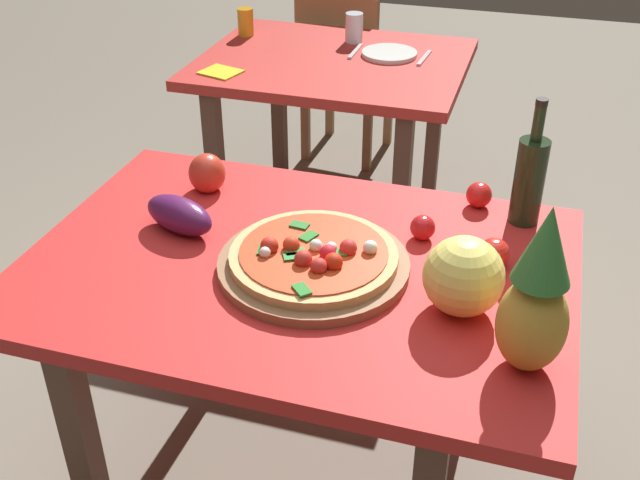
{
  "coord_description": "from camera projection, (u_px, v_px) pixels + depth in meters",
  "views": [
    {
      "loc": [
        0.48,
        -1.4,
        1.74
      ],
      "look_at": [
        0.04,
        0.03,
        0.79
      ],
      "focal_mm": 42.8,
      "sensor_mm": 36.0,
      "label": 1
    }
  ],
  "objects": [
    {
      "name": "drinking_glass_juice",
      "position": [
        246.0,
        22.0,
        3.22
      ],
      "size": [
        0.07,
        0.07,
        0.11
      ],
      "primitive_type": "cylinder",
      "color": "gold",
      "rests_on": "background_table"
    },
    {
      "name": "tomato_near_board",
      "position": [
        494.0,
        253.0,
        1.74
      ],
      "size": [
        0.07,
        0.07,
        0.07
      ],
      "primitive_type": "sphere",
      "color": "red",
      "rests_on": "display_table"
    },
    {
      "name": "pizza_board",
      "position": [
        314.0,
        265.0,
        1.75
      ],
      "size": [
        0.44,
        0.44,
        0.02
      ],
      "primitive_type": "cylinder",
      "color": "#8C6041",
      "rests_on": "display_table"
    },
    {
      "name": "melon",
      "position": [
        463.0,
        276.0,
        1.58
      ],
      "size": [
        0.17,
        0.17,
        0.17
      ],
      "primitive_type": "sphere",
      "color": "#ECDF68",
      "rests_on": "display_table"
    },
    {
      "name": "knife_utensil",
      "position": [
        424.0,
        58.0,
        2.99
      ],
      "size": [
        0.03,
        0.18,
        0.01
      ],
      "primitive_type": "cube",
      "rotation": [
        0.0,
        0.0,
        -0.08
      ],
      "color": "silver",
      "rests_on": "background_table"
    },
    {
      "name": "drinking_glass_water",
      "position": [
        354.0,
        28.0,
        3.14
      ],
      "size": [
        0.07,
        0.07,
        0.12
      ],
      "primitive_type": "cylinder",
      "color": "silver",
      "rests_on": "background_table"
    },
    {
      "name": "dinner_plate",
      "position": [
        389.0,
        54.0,
        3.02
      ],
      "size": [
        0.22,
        0.22,
        0.02
      ],
      "primitive_type": "cylinder",
      "color": "white",
      "rests_on": "background_table"
    },
    {
      "name": "dining_chair",
      "position": [
        344.0,
        66.0,
        3.69
      ],
      "size": [
        0.44,
        0.44,
        0.85
      ],
      "rotation": [
        0.0,
        0.0,
        3.05
      ],
      "color": "#8C6041",
      "rests_on": "ground_plane"
    },
    {
      "name": "tomato_by_bottle",
      "position": [
        423.0,
        227.0,
        1.85
      ],
      "size": [
        0.06,
        0.06,
        0.06
      ],
      "primitive_type": "sphere",
      "color": "red",
      "rests_on": "display_table"
    },
    {
      "name": "wine_bottle",
      "position": [
        529.0,
        178.0,
        1.87
      ],
      "size": [
        0.08,
        0.08,
        0.33
      ],
      "color": "black",
      "rests_on": "display_table"
    },
    {
      "name": "eggplant",
      "position": [
        179.0,
        215.0,
        1.87
      ],
      "size": [
        0.22,
        0.15,
        0.09
      ],
      "primitive_type": "ellipsoid",
      "rotation": [
        0.0,
        0.0,
        2.83
      ],
      "color": "#521A4E",
      "rests_on": "display_table"
    },
    {
      "name": "napkin_folded",
      "position": [
        221.0,
        72.0,
        2.86
      ],
      "size": [
        0.17,
        0.15,
        0.01
      ],
      "primitive_type": "cube",
      "rotation": [
        0.0,
        0.0,
        -0.27
      ],
      "color": "yellow",
      "rests_on": "background_table"
    },
    {
      "name": "bell_pepper",
      "position": [
        207.0,
        173.0,
        2.05
      ],
      "size": [
        0.1,
        0.1,
        0.11
      ],
      "primitive_type": "ellipsoid",
      "color": "red",
      "rests_on": "display_table"
    },
    {
      "name": "fork_utensil",
      "position": [
        355.0,
        51.0,
        3.06
      ],
      "size": [
        0.02,
        0.18,
        0.01
      ],
      "primitive_type": "cube",
      "rotation": [
        0.0,
        0.0,
        -0.01
      ],
      "color": "silver",
      "rests_on": "background_table"
    },
    {
      "name": "pineapple_left",
      "position": [
        536.0,
        299.0,
        1.39
      ],
      "size": [
        0.13,
        0.13,
        0.35
      ],
      "color": "gold",
      "rests_on": "display_table"
    },
    {
      "name": "background_table",
      "position": [
        333.0,
        84.0,
        3.05
      ],
      "size": [
        1.03,
        0.84,
        0.74
      ],
      "color": "brown",
      "rests_on": "ground_plane"
    },
    {
      "name": "ground_plane",
      "position": [
        302.0,
        478.0,
        2.18
      ],
      "size": [
        10.0,
        10.0,
        0.0
      ],
      "primitive_type": "plane",
      "color": "gray"
    },
    {
      "name": "pizza",
      "position": [
        314.0,
        255.0,
        1.73
      ],
      "size": [
        0.39,
        0.39,
        0.06
      ],
      "color": "tan",
      "rests_on": "pizza_board"
    },
    {
      "name": "tomato_beside_pepper",
      "position": [
        479.0,
        195.0,
        1.98
      ],
      "size": [
        0.07,
        0.07,
        0.07
      ],
      "primitive_type": "sphere",
      "color": "red",
      "rests_on": "display_table"
    },
    {
      "name": "display_table",
      "position": [
        299.0,
        292.0,
        1.83
      ],
      "size": [
        1.27,
        0.89,
        0.74
      ],
      "color": "brown",
      "rests_on": "ground_plane"
    }
  ]
}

